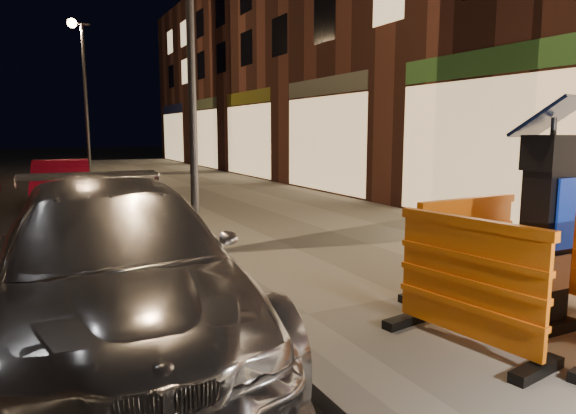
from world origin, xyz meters
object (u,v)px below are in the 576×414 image
car_silver (116,342)px  barrier_back (466,249)px  car_red (63,210)px  parking_kiosk (547,223)px  barrier_kerbside (468,283)px

car_silver → barrier_back: bearing=-11.7°
car_red → parking_kiosk: bearing=-69.2°
parking_kiosk → barrier_kerbside: bearing=173.1°
parking_kiosk → barrier_kerbside: parking_kiosk is taller
car_silver → car_red: size_ratio=1.36×
barrier_back → barrier_kerbside: (-0.95, -0.95, 0.00)m
car_silver → car_red: 9.27m
barrier_back → car_red: (-3.53, 10.13, -0.72)m
car_red → barrier_kerbside: bearing=-73.7°
barrier_back → car_silver: size_ratio=0.28×
barrier_kerbside → car_silver: (-2.64, 1.81, -0.72)m
parking_kiosk → car_silver: size_ratio=0.39×
barrier_back → barrier_kerbside: same height
parking_kiosk → car_red: size_ratio=0.53×
barrier_back → car_silver: barrier_back is taller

